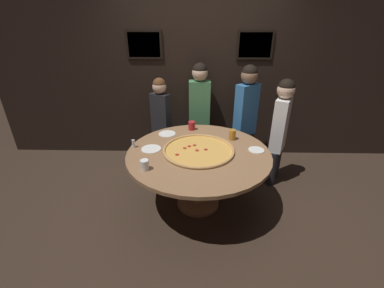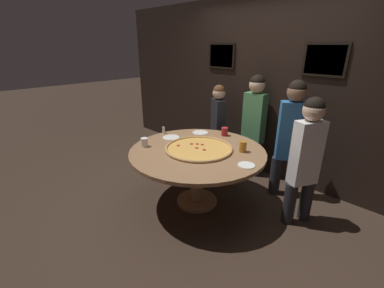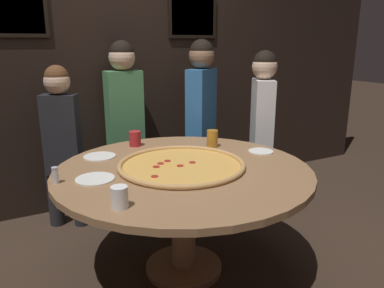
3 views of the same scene
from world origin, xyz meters
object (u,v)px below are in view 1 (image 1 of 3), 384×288
object	(u,v)px
drink_cup_near_left	(232,135)
condiment_shaker	(133,144)
drink_cup_far_left	(192,126)
diner_side_left	(161,117)
diner_side_right	(280,127)
white_plate_far_back	(151,149)
drink_cup_beside_pizza	(145,165)
diner_far_right	(199,107)
white_plate_left_side	(256,150)
white_plate_beside_cup	(167,134)
giant_pizza	(198,150)
diner_far_left	(246,112)
dining_table	(199,161)

from	to	relation	value
drink_cup_near_left	condiment_shaker	world-z (taller)	drink_cup_near_left
drink_cup_far_left	condiment_shaker	world-z (taller)	drink_cup_far_left
diner_side_left	diner_side_right	xyz separation A→B (m)	(1.63, -0.50, 0.06)
white_plate_far_back	diner_side_right	xyz separation A→B (m)	(1.61, 0.51, 0.08)
drink_cup_beside_pizza	diner_far_right	bearing A→B (deg)	70.94
white_plate_far_back	white_plate_left_side	xyz separation A→B (m)	(1.21, 0.00, 0.00)
white_plate_beside_cup	giant_pizza	bearing A→B (deg)	-48.43
white_plate_left_side	diner_side_left	size ratio (longest dim) A/B	0.13
drink_cup_near_left	diner_side_right	xyz separation A→B (m)	(0.65, 0.22, 0.02)
white_plate_left_side	diner_side_right	xyz separation A→B (m)	(0.40, 0.51, 0.08)
drink_cup_near_left	diner_far_right	size ratio (longest dim) A/B	0.08
white_plate_beside_cup	diner_side_right	distance (m)	1.48
diner_side_left	diner_far_left	size ratio (longest dim) A/B	0.87
condiment_shaker	drink_cup_near_left	bearing A→B (deg)	11.62
drink_cup_near_left	white_plate_far_back	size ratio (longest dim) A/B	0.57
giant_pizza	drink_cup_far_left	size ratio (longest dim) A/B	7.12
drink_cup_near_left	white_plate_beside_cup	size ratio (longest dim) A/B	0.59
drink_cup_far_left	giant_pizza	bearing A→B (deg)	-81.63
white_plate_left_side	diner_far_right	bearing A→B (deg)	119.54
drink_cup_beside_pizza	white_plate_left_side	size ratio (longest dim) A/B	0.61
drink_cup_beside_pizza	white_plate_far_back	bearing A→B (deg)	91.47
condiment_shaker	diner_far_left	world-z (taller)	diner_far_left
white_plate_beside_cup	diner_far_left	world-z (taller)	diner_far_left
drink_cup_beside_pizza	white_plate_far_back	distance (m)	0.45
drink_cup_far_left	diner_side_left	xyz separation A→B (m)	(-0.47, 0.42, -0.03)
dining_table	drink_cup_far_left	xyz separation A→B (m)	(-0.09, 0.64, 0.18)
white_plate_beside_cup	diner_far_left	xyz separation A→B (m)	(1.10, 0.50, 0.13)
diner_side_right	diner_side_left	bearing A→B (deg)	-79.37
diner_side_left	drink_cup_far_left	bearing A→B (deg)	166.19
diner_side_left	diner_side_right	size ratio (longest dim) A/B	0.93
drink_cup_far_left	drink_cup_near_left	xyz separation A→B (m)	(0.51, -0.30, 0.01)
white_plate_beside_cup	drink_cup_near_left	bearing A→B (deg)	-10.04
drink_cup_far_left	diner_side_left	distance (m)	0.63
drink_cup_far_left	diner_far_left	size ratio (longest dim) A/B	0.07
giant_pizza	diner_far_left	bearing A→B (deg)	54.44
drink_cup_beside_pizza	white_plate_beside_cup	size ratio (longest dim) A/B	0.49
dining_table	white_plate_left_side	distance (m)	0.68
white_plate_beside_cup	diner_far_left	size ratio (longest dim) A/B	0.14
drink_cup_beside_pizza	drink_cup_near_left	bearing A→B (deg)	37.21
drink_cup_beside_pizza	condiment_shaker	xyz separation A→B (m)	(-0.22, 0.48, -0.01)
giant_pizza	diner_far_left	size ratio (longest dim) A/B	0.53
white_plate_left_side	diner_far_left	xyz separation A→B (m)	(0.02, 0.93, 0.13)
white_plate_beside_cup	drink_cup_far_left	bearing A→B (deg)	26.03
giant_pizza	diner_side_right	bearing A→B (deg)	26.63
condiment_shaker	drink_cup_beside_pizza	bearing A→B (deg)	-65.26
white_plate_beside_cup	white_plate_left_side	bearing A→B (deg)	-21.80
diner_far_left	diner_side_right	size ratio (longest dim) A/B	1.06
dining_table	diner_side_left	bearing A→B (deg)	118.08
white_plate_beside_cup	drink_cup_beside_pizza	bearing A→B (deg)	-98.25
white_plate_left_side	drink_cup_beside_pizza	bearing A→B (deg)	-159.74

